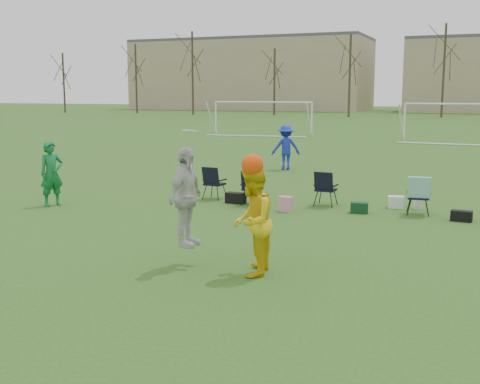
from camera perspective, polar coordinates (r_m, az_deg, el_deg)
The scene contains 8 objects.
ground at distance 9.84m, azimuth -11.44°, elevation -9.20°, with size 260.00×260.00×0.00m, color #2F571B.
fielder_green_near at distance 17.37m, azimuth -17.43°, elevation 1.66°, with size 0.65×0.43×1.79m, color #136F38.
fielder_blue at distance 24.54m, azimuth 4.36°, elevation 4.24°, with size 1.17×0.67×1.80m, color #182BBB.
center_contest at distance 10.42m, azimuth -1.38°, elevation -1.74°, with size 1.94×1.08×2.48m.
sideline_setup at distance 16.10m, azimuth 12.22°, elevation 0.06°, with size 8.91×1.96×1.86m.
goal_left at distance 44.44m, azimuth 2.16°, elevation 7.90°, with size 7.39×0.76×2.46m.
goal_mid at distance 39.77m, azimuth 20.58°, elevation 7.13°, with size 7.40×0.63×2.46m.
tree_line at distance 77.76m, azimuth 18.83°, elevation 10.40°, with size 110.28×3.28×11.40m.
Camera 1 is at (5.24, -7.73, 3.11)m, focal length 45.00 mm.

